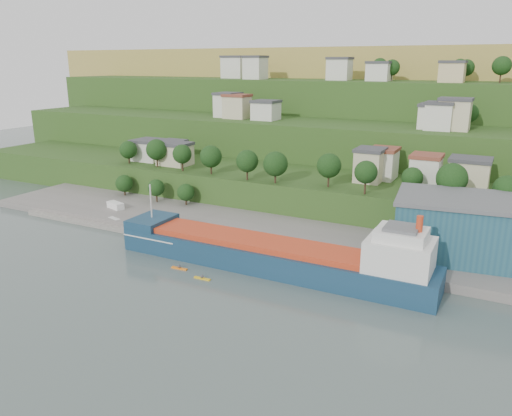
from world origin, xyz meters
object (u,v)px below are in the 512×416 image
Objects in this scene: warehouse at (472,228)px; kayak_orange at (179,268)px; cargo_ship_near at (279,258)px; caravan at (116,207)px.

warehouse is 8.90× the size of kayak_orange.
warehouse is 61.83m from kayak_orange.
warehouse is at bearing 26.22° from kayak_orange.
cargo_ship_near is 2.09× the size of warehouse.
caravan reaches higher than kayak_orange.
caravan is (-92.04, -6.70, -5.93)m from warehouse.
cargo_ship_near is at bearing -155.46° from warehouse.
warehouse is 92.48m from caravan.
warehouse is (34.72, 20.92, 5.61)m from cargo_ship_near.
cargo_ship_near is 40.92m from warehouse.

